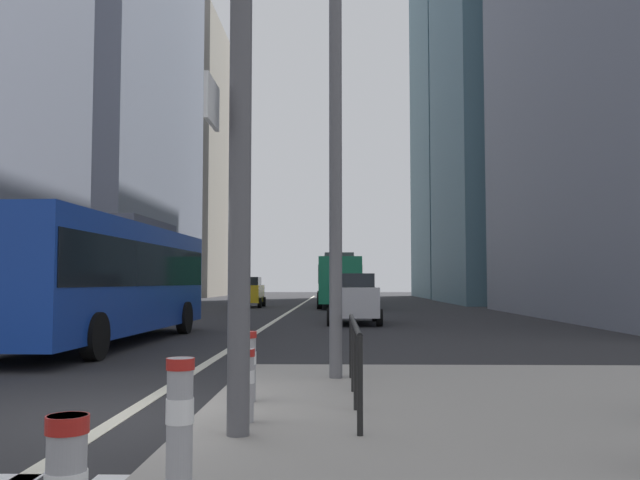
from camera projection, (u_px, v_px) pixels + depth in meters
name	position (u px, v px, depth m)	size (l,w,h in m)	color
ground_plane	(275.00, 321.00, 27.98)	(160.00, 160.00, 0.00)	#28282B
median_island	(621.00, 432.00, 6.89)	(9.00, 10.00, 0.15)	gray
lane_centre_line	(291.00, 311.00, 37.95)	(0.20, 80.00, 0.01)	beige
office_tower_left_mid	(108.00, 50.00, 54.53)	(10.54, 25.44, 41.01)	slate
office_tower_left_far	(183.00, 165.00, 80.75)	(10.68, 22.48, 31.35)	gray
office_tower_right_mid	(516.00, 12.00, 53.59)	(11.71, 16.18, 46.44)	slate
office_tower_right_far	(470.00, 66.00, 72.27)	(11.24, 16.23, 49.71)	slate
city_bus_blue_oncoming	(105.00, 274.00, 17.61)	(2.94, 11.41, 3.40)	#14389E
city_bus_red_receding	(338.00, 279.00, 43.82)	(2.90, 11.32, 3.40)	#198456
car_oncoming_mid	(248.00, 292.00, 43.22)	(2.10, 4.07, 1.94)	gold
car_receding_near	(354.00, 298.00, 26.12)	(2.05, 4.56, 1.94)	silver
car_receding_far	(350.00, 289.00, 57.23)	(2.05, 4.50, 1.94)	#232838
car_oncoming_far	(150.00, 295.00, 33.76)	(2.20, 4.22, 1.94)	maroon
traffic_signal_gantry	(7.00, 30.00, 6.73)	(6.96, 0.65, 6.00)	#515156
street_lamp_post	(335.00, 50.00, 10.60)	(5.50, 0.32, 8.00)	#56565B
bollard_left	(180.00, 420.00, 4.59)	(0.20, 0.20, 0.95)	#99999E
bollard_right	(245.00, 381.00, 7.07)	(0.20, 0.20, 0.76)	#99999E
bollard_back	(249.00, 362.00, 8.29)	(0.20, 0.20, 0.86)	#99999E
pedestrian_railing	(354.00, 342.00, 8.39)	(0.06, 3.94, 0.98)	black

